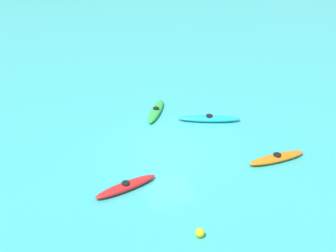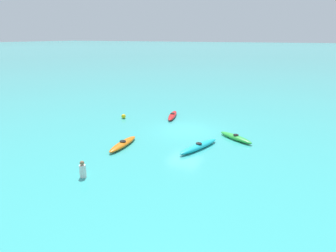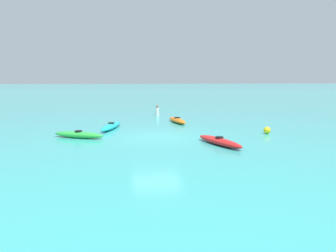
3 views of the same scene
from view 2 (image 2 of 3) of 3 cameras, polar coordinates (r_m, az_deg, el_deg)
The scene contains 7 objects.
ground_plane at distance 21.02m, azimuth 3.47°, elevation -0.82°, with size 600.00×600.00×0.00m, color #38ADA8.
kayak_green at distance 19.54m, azimuth 13.56°, elevation -2.26°, with size 1.85×2.65×0.37m.
kayak_cyan at distance 17.61m, azimuth 6.26°, elevation -4.11°, with size 3.46×1.65×0.37m.
kayak_orange at distance 18.11m, azimuth -9.12°, elevation -3.60°, with size 3.01×0.78×0.37m.
kayak_red at distance 24.22m, azimuth 0.91°, elevation 2.14°, with size 2.98×1.33×0.37m.
buoy_yellow at distance 24.19m, azimuth -9.00°, elevation 1.96°, with size 0.37×0.37×0.37m, color yellow.
person_near_shore at distance 14.67m, azimuth -16.90°, elevation -8.53°, with size 0.43×0.43×0.88m.
Camera 2 is at (18.43, 7.56, 6.71)m, focal length 30.08 mm.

